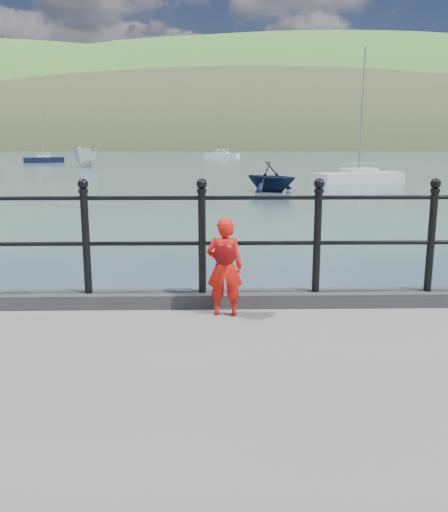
{
  "coord_description": "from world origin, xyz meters",
  "views": [
    {
      "loc": [
        0.71,
        -5.68,
        2.71
      ],
      "look_at": [
        0.83,
        -0.2,
        1.55
      ],
      "focal_mm": 38.0,
      "sensor_mm": 36.0,
      "label": 1
    }
  ],
  "objects_px": {
    "sailboat_near": "(359,178)",
    "sailboat_left": "(44,160)",
    "launch_white": "(85,157)",
    "child": "(225,266)",
    "launch_navy": "(271,176)",
    "railing": "(144,229)",
    "sailboat_deep": "(222,155)"
  },
  "relations": [
    {
      "from": "sailboat_near",
      "to": "sailboat_left",
      "type": "distance_m",
      "value": 49.01
    },
    {
      "from": "launch_white",
      "to": "sailboat_near",
      "type": "relative_size",
      "value": 0.65
    },
    {
      "from": "child",
      "to": "launch_white",
      "type": "bearing_deg",
      "value": -72.67
    },
    {
      "from": "launch_navy",
      "to": "sailboat_left",
      "type": "xyz_separation_m",
      "value": [
        -25.51,
        43.32,
        -0.5
      ]
    },
    {
      "from": "railing",
      "to": "sailboat_deep",
      "type": "height_order",
      "value": "sailboat_deep"
    },
    {
      "from": "railing",
      "to": "child",
      "type": "relative_size",
      "value": 18.4
    },
    {
      "from": "sailboat_left",
      "to": "sailboat_deep",
      "type": "bearing_deg",
      "value": 21.96
    },
    {
      "from": "child",
      "to": "sailboat_left",
      "type": "height_order",
      "value": "sailboat_left"
    },
    {
      "from": "child",
      "to": "sailboat_left",
      "type": "xyz_separation_m",
      "value": [
        -22.41,
        67.98,
        -1.16
      ]
    },
    {
      "from": "sailboat_deep",
      "to": "sailboat_near",
      "type": "xyz_separation_m",
      "value": [
        8.04,
        -60.79,
        -0.0
      ]
    },
    {
      "from": "sailboat_near",
      "to": "sailboat_left",
      "type": "xyz_separation_m",
      "value": [
        -32.05,
        37.08,
        -0.0
      ]
    },
    {
      "from": "launch_navy",
      "to": "sailboat_near",
      "type": "xyz_separation_m",
      "value": [
        6.54,
        6.24,
        -0.5
      ]
    },
    {
      "from": "child",
      "to": "sailboat_near",
      "type": "relative_size",
      "value": 0.11
    },
    {
      "from": "launch_white",
      "to": "sailboat_left",
      "type": "height_order",
      "value": "sailboat_left"
    },
    {
      "from": "launch_white",
      "to": "launch_navy",
      "type": "xyz_separation_m",
      "value": [
        17.1,
        -30.46,
        -0.27
      ]
    },
    {
      "from": "child",
      "to": "launch_white",
      "type": "height_order",
      "value": "launch_white"
    },
    {
      "from": "launch_navy",
      "to": "railing",
      "type": "bearing_deg",
      "value": -145.62
    },
    {
      "from": "railing",
      "to": "sailboat_near",
      "type": "xyz_separation_m",
      "value": [
        10.47,
        30.59,
        -1.48
      ]
    },
    {
      "from": "sailboat_near",
      "to": "child",
      "type": "bearing_deg",
      "value": -132.06
    },
    {
      "from": "sailboat_deep",
      "to": "launch_white",
      "type": "bearing_deg",
      "value": -88.31
    },
    {
      "from": "child",
      "to": "launch_white",
      "type": "xyz_separation_m",
      "value": [
        -14.0,
        55.12,
        -0.39
      ]
    },
    {
      "from": "railing",
      "to": "launch_white",
      "type": "bearing_deg",
      "value": 103.51
    },
    {
      "from": "child",
      "to": "launch_navy",
      "type": "relative_size",
      "value": 0.31
    },
    {
      "from": "launch_white",
      "to": "launch_navy",
      "type": "relative_size",
      "value": 1.81
    },
    {
      "from": "railing",
      "to": "sailboat_left",
      "type": "distance_m",
      "value": 71.04
    },
    {
      "from": "launch_navy",
      "to": "sailboat_deep",
      "type": "xyz_separation_m",
      "value": [
        -1.5,
        67.03,
        -0.5
      ]
    },
    {
      "from": "railing",
      "to": "launch_white",
      "type": "relative_size",
      "value": 3.14
    },
    {
      "from": "railing",
      "to": "launch_navy",
      "type": "xyz_separation_m",
      "value": [
        3.93,
        24.35,
        -0.98
      ]
    },
    {
      "from": "sailboat_near",
      "to": "launch_navy",
      "type": "bearing_deg",
      "value": -161.07
    },
    {
      "from": "sailboat_near",
      "to": "railing",
      "type": "bearing_deg",
      "value": -133.62
    },
    {
      "from": "sailboat_near",
      "to": "sailboat_deep",
      "type": "bearing_deg",
      "value": 72.8
    },
    {
      "from": "sailboat_deep",
      "to": "sailboat_left",
      "type": "height_order",
      "value": "sailboat_deep"
    }
  ]
}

